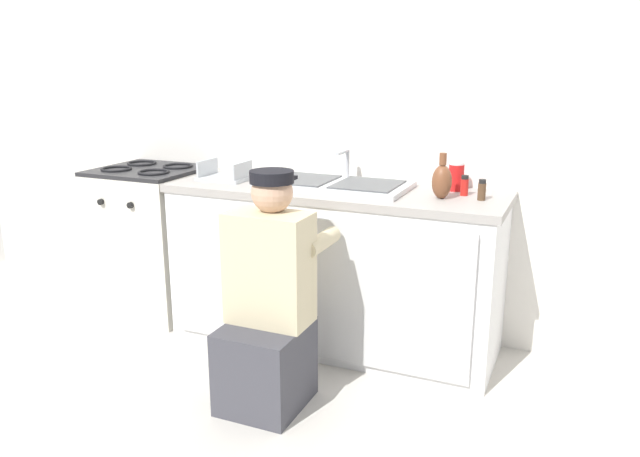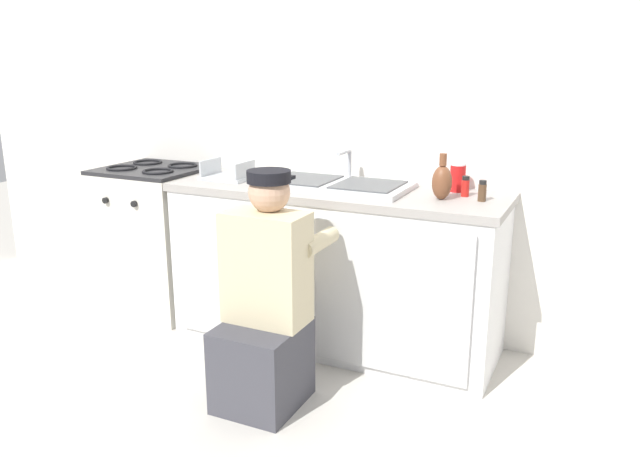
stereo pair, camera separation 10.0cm
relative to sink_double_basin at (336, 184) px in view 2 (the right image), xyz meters
name	(u,v)px [view 2 (the right image)]	position (x,y,z in m)	size (l,w,h in m)	color
ground_plane	(312,362)	(0.00, -0.30, -0.92)	(12.00, 12.00, 0.00)	beige
back_wall	(361,119)	(0.00, 0.35, 0.33)	(6.00, 0.10, 2.50)	silver
counter_cabinet	(334,271)	(0.00, -0.01, -0.49)	(1.82, 0.62, 0.86)	white
countertop	(336,192)	(0.00, 0.00, -0.04)	(1.86, 0.62, 0.04)	#9E9993
sink_double_basin	(336,184)	(0.00, 0.00, 0.00)	(0.80, 0.44, 0.19)	silver
stove_range	(158,238)	(-1.26, 0.00, -0.46)	(0.62, 0.62, 0.94)	silver
plumber_person	(265,310)	(-0.03, -0.73, -0.46)	(0.42, 0.61, 1.10)	#3F3F47
spice_bottle_red	(465,187)	(0.69, 0.08, 0.03)	(0.04, 0.04, 0.10)	red
dish_rack_tray	(228,175)	(-0.67, -0.04, 0.01)	(0.28, 0.22, 0.11)	#B2B7BC
vase_decorative	(442,182)	(0.59, -0.04, 0.07)	(0.10, 0.10, 0.23)	brown
soda_cup_red	(458,177)	(0.62, 0.18, 0.06)	(0.08, 0.08, 0.15)	red
spice_bottle_pepper	(482,191)	(0.79, 0.00, 0.03)	(0.04, 0.04, 0.10)	#513823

